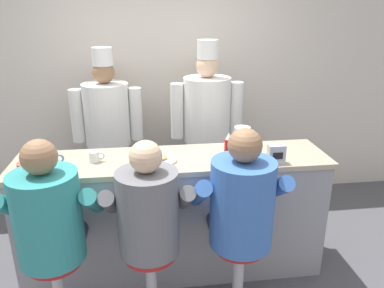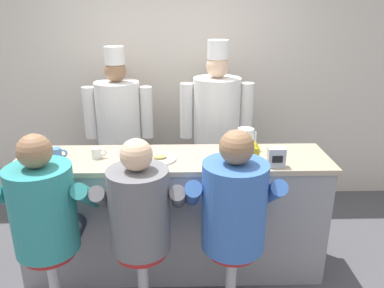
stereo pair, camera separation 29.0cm
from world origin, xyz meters
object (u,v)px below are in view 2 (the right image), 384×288
object	(u,v)px
breakfast_plate	(160,158)
coffee_mug_blue	(57,154)
coffee_mug_white	(97,153)
diner_seated_grey	(140,213)
cook_in_whites_far	(216,126)
mustard_bottle_yellow	(255,155)
cereal_bowl	(32,159)
water_pitcher_clear	(246,139)
diner_seated_blue	(233,209)
napkin_dispenser_chrome	(276,157)
cook_in_whites_near	(119,127)
diner_seated_teal	(46,212)
ketchup_bottle_red	(227,151)
hot_sauce_bottle_orange	(255,153)

from	to	relation	value
breakfast_plate	coffee_mug_blue	bearing A→B (deg)	177.57
coffee_mug_white	diner_seated_grey	xyz separation A→B (m)	(0.39, -0.55, -0.23)
breakfast_plate	cook_in_whites_far	distance (m)	1.05
mustard_bottle_yellow	coffee_mug_white	bearing A→B (deg)	169.77
cereal_bowl	cook_in_whites_far	size ratio (longest dim) A/B	0.07
water_pitcher_clear	diner_seated_blue	xyz separation A→B (m)	(-0.18, -0.69, -0.25)
breakfast_plate	diner_seated_grey	bearing A→B (deg)	-102.61
napkin_dispenser_chrome	cook_in_whites_far	size ratio (longest dim) A/B	0.08
cook_in_whites_near	diner_seated_blue	bearing A→B (deg)	-56.63
water_pitcher_clear	diner_seated_blue	bearing A→B (deg)	-104.77
water_pitcher_clear	diner_seated_teal	distance (m)	1.61
cook_in_whites_far	mustard_bottle_yellow	bearing A→B (deg)	-80.06
coffee_mug_blue	diner_seated_blue	bearing A→B (deg)	-21.72
breakfast_plate	cook_in_whites_far	size ratio (longest dim) A/B	0.14
napkin_dispenser_chrome	cook_in_whites_far	xyz separation A→B (m)	(-0.35, 1.06, -0.08)
ketchup_bottle_red	coffee_mug_blue	distance (m)	1.32
napkin_dispenser_chrome	diner_seated_grey	xyz separation A→B (m)	(-0.98, -0.34, -0.26)
ketchup_bottle_red	cook_in_whites_far	size ratio (longest dim) A/B	0.14
ketchup_bottle_red	diner_seated_blue	distance (m)	0.45
cook_in_whites_far	coffee_mug_blue	bearing A→B (deg)	-146.29
coffee_mug_white	diner_seated_teal	xyz separation A→B (m)	(-0.24, -0.54, -0.21)
coffee_mug_blue	diner_seated_teal	world-z (taller)	diner_seated_teal
cook_in_whites_far	ketchup_bottle_red	bearing A→B (deg)	-90.92
mustard_bottle_yellow	hot_sauce_bottle_orange	bearing A→B (deg)	77.24
hot_sauce_bottle_orange	cereal_bowl	xyz separation A→B (m)	(-1.71, 0.00, -0.03)
diner_seated_blue	cook_in_whites_far	bearing A→B (deg)	89.85
diner_seated_teal	diner_seated_blue	world-z (taller)	diner_seated_blue
diner_seated_grey	cook_in_whites_far	distance (m)	1.55
water_pitcher_clear	diner_seated_teal	xyz separation A→B (m)	(-1.43, -0.69, -0.26)
breakfast_plate	diner_seated_blue	size ratio (longest dim) A/B	0.17
hot_sauce_bottle_orange	diner_seated_blue	size ratio (longest dim) A/B	0.09
diner_seated_blue	napkin_dispenser_chrome	bearing A→B (deg)	43.71
water_pitcher_clear	cook_in_whites_far	distance (m)	0.74
diner_seated_blue	diner_seated_teal	bearing A→B (deg)	-179.96
hot_sauce_bottle_orange	cook_in_whites_far	size ratio (longest dim) A/B	0.07
cereal_bowl	diner_seated_blue	size ratio (longest dim) A/B	0.09
cook_in_whites_near	ketchup_bottle_red	bearing A→B (deg)	-49.78
diner_seated_teal	mustard_bottle_yellow	bearing A→B (deg)	12.81
coffee_mug_white	napkin_dispenser_chrome	size ratio (longest dim) A/B	0.82
cook_in_whites_far	napkin_dispenser_chrome	bearing A→B (deg)	-71.66
diner_seated_grey	coffee_mug_white	bearing A→B (deg)	125.29
cereal_bowl	diner_seated_grey	world-z (taller)	diner_seated_grey
coffee_mug_white	napkin_dispenser_chrome	world-z (taller)	napkin_dispenser_chrome
hot_sauce_bottle_orange	cook_in_whites_near	distance (m)	1.61
napkin_dispenser_chrome	diner_seated_teal	distance (m)	1.66
cereal_bowl	diner_seated_teal	bearing A→B (deg)	-62.45
ketchup_bottle_red	diner_seated_blue	world-z (taller)	diner_seated_blue
cook_in_whites_far	hot_sauce_bottle_orange	bearing A→B (deg)	-77.06
coffee_mug_white	napkin_dispenser_chrome	distance (m)	1.38
diner_seated_grey	cook_in_whites_near	bearing A→B (deg)	103.71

